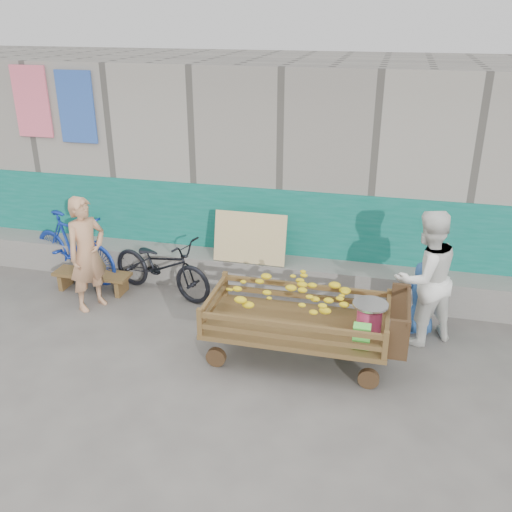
% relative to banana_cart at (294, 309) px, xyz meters
% --- Properties ---
extents(ground, '(80.00, 80.00, 0.00)m').
position_rel_banana_cart_xyz_m(ground, '(-1.19, -0.70, -0.63)').
color(ground, '#504D49').
rests_on(ground, ground).
extents(building_wall, '(12.00, 3.50, 3.00)m').
position_rel_banana_cart_xyz_m(building_wall, '(-1.19, 3.35, 0.83)').
color(building_wall, gray).
rests_on(building_wall, ground).
extents(banana_cart, '(2.20, 1.01, 0.94)m').
position_rel_banana_cart_xyz_m(banana_cart, '(0.00, 0.00, 0.00)').
color(banana_cart, brown).
rests_on(banana_cart, ground).
extents(bench, '(1.09, 0.33, 0.27)m').
position_rel_banana_cart_xyz_m(bench, '(-3.05, 1.00, -0.44)').
color(bench, brown).
rests_on(bench, ground).
extents(vendor_man, '(0.57, 0.66, 1.53)m').
position_rel_banana_cart_xyz_m(vendor_man, '(-2.82, 0.56, 0.13)').
color(vendor_man, tan).
rests_on(vendor_man, ground).
extents(woman, '(1.01, 0.97, 1.64)m').
position_rel_banana_cart_xyz_m(woman, '(1.39, 0.76, 0.18)').
color(woman, white).
rests_on(woman, ground).
extents(child, '(0.48, 0.35, 0.93)m').
position_rel_banana_cart_xyz_m(child, '(1.39, 0.93, -0.17)').
color(child, '#2A5397').
rests_on(child, ground).
extents(bicycle_dark, '(1.71, 1.01, 0.85)m').
position_rel_banana_cart_xyz_m(bicycle_dark, '(-2.06, 1.15, -0.21)').
color(bicycle_dark, black).
rests_on(bicycle_dark, ground).
extents(bicycle_blue, '(1.70, 0.97, 0.99)m').
position_rel_banana_cart_xyz_m(bicycle_blue, '(-3.49, 1.34, -0.14)').
color(bicycle_blue, '#14309D').
rests_on(bicycle_blue, ground).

